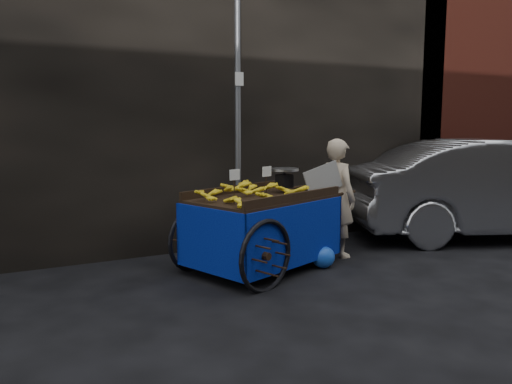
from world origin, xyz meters
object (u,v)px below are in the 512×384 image
vendor (337,198)px  parked_car (498,189)px  banana_cart (259,205)px  plastic_bag (323,257)px

vendor → parked_car: bearing=-104.2°
banana_cart → plastic_bag: banana_cart is taller
plastic_bag → banana_cart: bearing=157.1°
banana_cart → vendor: (1.25, 0.11, -0.01)m
banana_cart → parked_car: (4.22, -0.11, -0.03)m
vendor → plastic_bag: 0.94m
plastic_bag → parked_car: (3.47, 0.21, 0.64)m
vendor → plastic_bag: (-0.51, -0.42, -0.67)m
banana_cart → parked_car: 4.22m
banana_cart → plastic_bag: 1.05m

